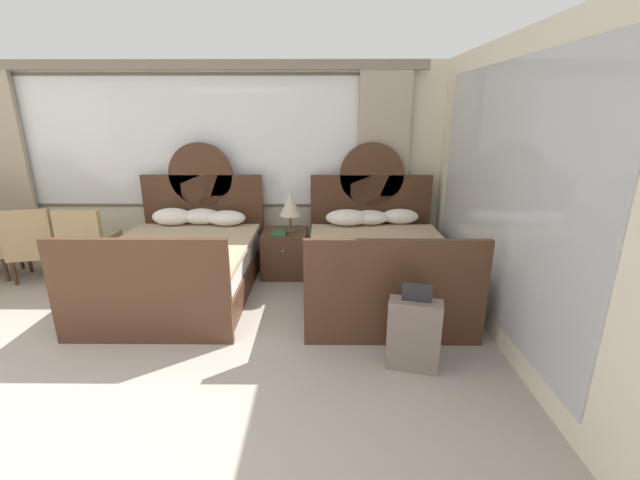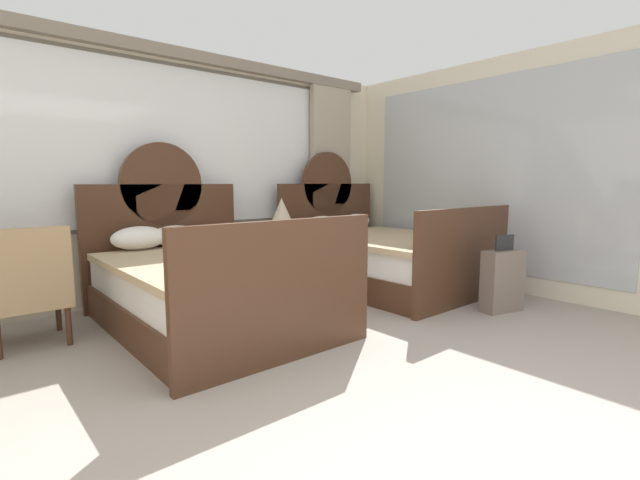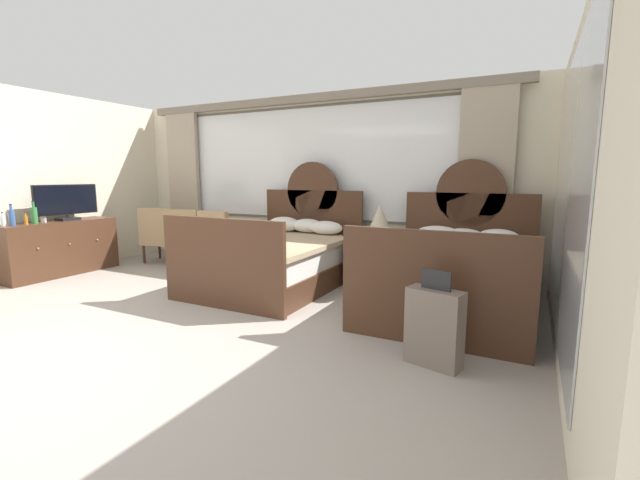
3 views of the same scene
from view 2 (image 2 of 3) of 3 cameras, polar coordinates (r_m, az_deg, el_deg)
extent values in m
cube|color=beige|center=(5.10, -22.13, 7.81)|extent=(6.76, 0.07, 2.70)
cube|color=#646054|center=(5.07, -22.15, 11.26)|extent=(4.83, 0.02, 1.77)
cube|color=white|center=(5.06, -22.12, 11.27)|extent=(4.75, 0.02, 1.69)
cube|color=tan|center=(6.29, 1.37, 7.72)|extent=(0.67, 0.08, 2.60)
cube|color=gray|center=(5.15, -22.37, 22.12)|extent=(6.22, 0.10, 0.12)
cube|color=beige|center=(5.62, 23.41, 7.66)|extent=(0.07, 4.59, 2.70)
cube|color=#B2B7BC|center=(5.72, 20.50, 7.78)|extent=(0.01, 3.21, 2.27)
cube|color=#472B1C|center=(4.09, -13.56, -8.65)|extent=(1.55, 2.07, 0.30)
cube|color=white|center=(4.02, -13.69, -4.76)|extent=(1.49, 1.97, 0.27)
cube|color=tan|center=(3.92, -13.23, -2.62)|extent=(1.59, 1.87, 0.06)
cube|color=#472B1C|center=(4.96, -19.32, -0.46)|extent=(1.63, 0.06, 1.25)
cylinder|color=#472B1C|center=(4.91, -19.63, 6.78)|extent=(0.85, 0.06, 0.85)
cube|color=#472B1C|center=(3.11, -4.79, -6.76)|extent=(1.63, 0.06, 1.01)
ellipsoid|color=white|center=(4.58, -22.22, 0.24)|extent=(0.52, 0.32, 0.22)
ellipsoid|color=white|center=(4.75, -18.12, 0.55)|extent=(0.51, 0.32, 0.20)
ellipsoid|color=white|center=(4.83, -14.07, 0.76)|extent=(0.50, 0.31, 0.20)
cube|color=#472B1C|center=(5.47, 8.35, -4.45)|extent=(1.55, 2.07, 0.30)
cube|color=white|center=(5.42, 8.40, -1.51)|extent=(1.49, 1.97, 0.27)
cube|color=tan|center=(5.35, 9.08, 0.12)|extent=(1.59, 1.87, 0.06)
cube|color=#472B1C|center=(6.14, 0.94, 1.41)|extent=(1.63, 0.06, 1.25)
cylinder|color=#472B1C|center=(6.11, 0.96, 7.25)|extent=(0.85, 0.06, 0.85)
cube|color=#472B1C|center=(4.78, 18.07, -2.10)|extent=(1.63, 0.06, 1.01)
ellipsoid|color=white|center=(5.72, 0.21, 2.05)|extent=(0.56, 0.33, 0.21)
ellipsoid|color=white|center=(5.96, 2.11, 2.15)|extent=(0.50, 0.33, 0.19)
ellipsoid|color=white|center=(6.26, 4.64, 2.45)|extent=(0.48, 0.24, 0.20)
cube|color=#472B1C|center=(5.18, -5.58, -3.50)|extent=(0.57, 0.57, 0.58)
sphere|color=tan|center=(4.91, -3.62, -2.55)|extent=(0.02, 0.02, 0.02)
cylinder|color=brown|center=(5.17, -4.91, -0.13)|extent=(0.14, 0.14, 0.02)
cylinder|color=brown|center=(5.16, -4.93, 1.04)|extent=(0.03, 0.03, 0.19)
cone|color=beige|center=(5.14, -4.96, 3.74)|extent=(0.27, 0.27, 0.29)
cube|color=#285133|center=(5.00, -5.45, -0.34)|extent=(0.18, 0.26, 0.03)
cube|color=tan|center=(4.18, -33.33, -6.37)|extent=(0.56, 0.56, 0.10)
cube|color=tan|center=(3.89, -33.28, -2.58)|extent=(0.55, 0.09, 0.53)
cube|color=tan|center=(4.18, -30.11, -4.32)|extent=(0.07, 0.50, 0.16)
cylinder|color=#472B1C|center=(4.47, -30.57, -8.05)|extent=(0.04, 0.04, 0.31)
cylinder|color=#472B1C|center=(4.04, -29.55, -9.56)|extent=(0.04, 0.04, 0.31)
cube|color=#75665B|center=(4.74, 22.37, -4.89)|extent=(0.46, 0.28, 0.61)
cube|color=#232326|center=(4.67, 22.60, -0.32)|extent=(0.23, 0.08, 0.15)
cylinder|color=black|center=(4.68, 20.81, -8.49)|extent=(0.05, 0.03, 0.05)
cylinder|color=black|center=(4.93, 23.53, -7.82)|extent=(0.05, 0.03, 0.05)
camera|label=1|loc=(3.60, 66.42, 15.79)|focal=23.17mm
camera|label=3|loc=(4.86, 62.62, 5.77)|focal=23.44mm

